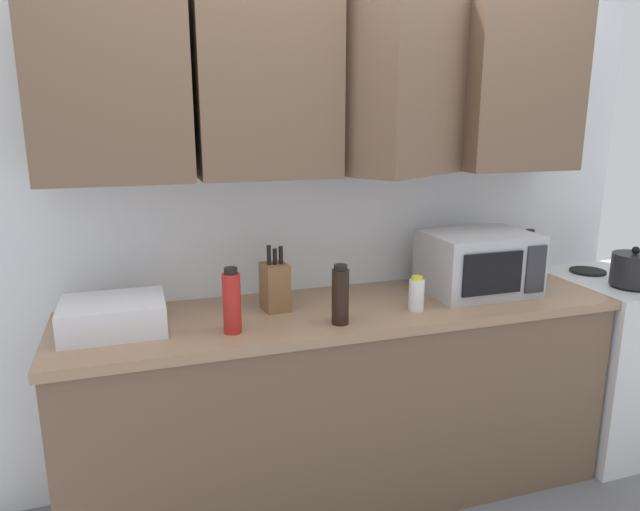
{
  "coord_description": "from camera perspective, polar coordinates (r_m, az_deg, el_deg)",
  "views": [
    {
      "loc": [
        -0.83,
        -2.5,
        1.7
      ],
      "look_at": [
        -0.09,
        -0.25,
        1.12
      ],
      "focal_mm": 32.21,
      "sensor_mm": 36.0,
      "label": 1
    }
  ],
  "objects": [
    {
      "name": "bottle_amber_vinegar",
      "position": [
        3.08,
        19.99,
        0.14
      ],
      "size": [
        0.06,
        0.06,
        0.24
      ],
      "color": "#AD701E",
      "rests_on": "counter_run"
    },
    {
      "name": "microwave",
      "position": [
        2.73,
        15.46,
        -0.69
      ],
      "size": [
        0.48,
        0.37,
        0.28
      ],
      "color": "#B7B7BC",
      "rests_on": "counter_run"
    },
    {
      "name": "bottle_red_sauce",
      "position": [
        2.17,
        -8.75,
        -4.56
      ],
      "size": [
        0.07,
        0.07,
        0.25
      ],
      "color": "red",
      "rests_on": "counter_run"
    },
    {
      "name": "bottle_soy_dark",
      "position": [
        2.24,
        2.03,
        -3.99
      ],
      "size": [
        0.07,
        0.07,
        0.24
      ],
      "color": "black",
      "rests_on": "counter_run"
    },
    {
      "name": "bottle_white_jar",
      "position": [
        2.44,
        9.56,
        -3.79
      ],
      "size": [
        0.07,
        0.07,
        0.15
      ],
      "color": "white",
      "rests_on": "counter_run"
    },
    {
      "name": "dish_rack",
      "position": [
        2.32,
        -19.84,
        -5.66
      ],
      "size": [
        0.38,
        0.3,
        0.12
      ],
      "primitive_type": "cube",
      "color": "silver",
      "rests_on": "counter_run"
    },
    {
      "name": "kettle",
      "position": [
        3.1,
        28.69,
        -1.21
      ],
      "size": [
        0.2,
        0.2,
        0.19
      ],
      "color": "black",
      "rests_on": "stove_range"
    },
    {
      "name": "stove_range",
      "position": [
        3.47,
        27.95,
        -9.0
      ],
      "size": [
        0.76,
        0.64,
        0.91
      ],
      "color": "silver",
      "rests_on": "ground_plane"
    },
    {
      "name": "counter_run",
      "position": [
        2.65,
        2.33,
        -14.27
      ],
      "size": [
        2.38,
        0.63,
        0.9
      ],
      "color": "brown",
      "rests_on": "ground_plane"
    },
    {
      "name": "wall_back_with_cabinets",
      "position": [
        2.56,
        0.77,
        11.0
      ],
      "size": [
        3.25,
        0.57,
        2.6
      ],
      "color": "white",
      "rests_on": "ground_plane"
    },
    {
      "name": "knife_block",
      "position": [
        2.41,
        -4.5,
        -3.04
      ],
      "size": [
        0.11,
        0.13,
        0.28
      ],
      "color": "brown",
      "rests_on": "counter_run"
    }
  ]
}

